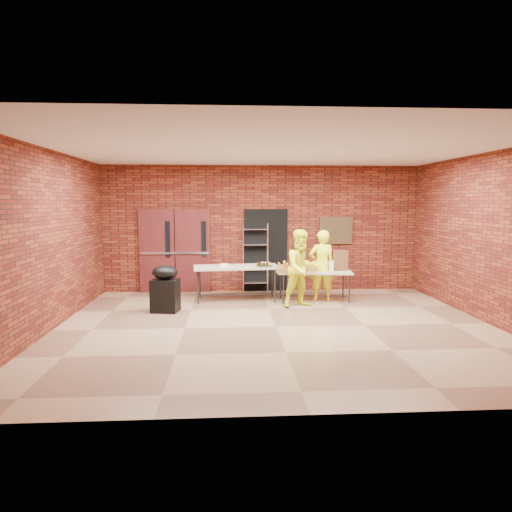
# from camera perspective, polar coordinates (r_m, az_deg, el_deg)

# --- Properties ---
(room) EXTENTS (8.08, 7.08, 3.28)m
(room) POSITION_cam_1_polar(r_m,az_deg,el_deg) (8.17, 2.56, 2.06)
(room) COLOR brown
(room) RESTS_ON ground
(double_doors) EXTENTS (1.78, 0.12, 2.10)m
(double_doors) POSITION_cam_1_polar(r_m,az_deg,el_deg) (11.67, -10.07, 0.65)
(double_doors) COLOR #4E1617
(double_doors) RESTS_ON room
(dark_doorway) EXTENTS (1.10, 0.06, 2.10)m
(dark_doorway) POSITION_cam_1_polar(r_m,az_deg,el_deg) (11.66, 1.23, 0.73)
(dark_doorway) COLOR black
(dark_doorway) RESTS_ON room
(bronze_plaque) EXTENTS (0.85, 0.04, 0.70)m
(bronze_plaque) POSITION_cam_1_polar(r_m,az_deg,el_deg) (11.89, 9.92, 3.16)
(bronze_plaque) COLOR #47321C
(bronze_plaque) RESTS_ON room
(wire_rack) EXTENTS (0.65, 0.24, 1.74)m
(wire_rack) POSITION_cam_1_polar(r_m,az_deg,el_deg) (11.52, -0.08, -0.25)
(wire_rack) COLOR silver
(wire_rack) RESTS_ON room
(table_left) EXTENTS (2.01, 0.98, 0.80)m
(table_left) POSITION_cam_1_polar(r_m,az_deg,el_deg) (10.55, -2.48, -1.63)
(table_left) COLOR tan
(table_left) RESTS_ON room
(table_right) EXTENTS (1.75, 0.87, 0.69)m
(table_right) POSITION_cam_1_polar(r_m,az_deg,el_deg) (10.58, 7.31, -2.20)
(table_right) COLOR tan
(table_right) RESTS_ON room
(basket_bananas) EXTENTS (0.44, 0.34, 0.14)m
(basket_bananas) POSITION_cam_1_polar(r_m,az_deg,el_deg) (10.34, 3.69, -1.70)
(basket_bananas) COLOR #AB7C45
(basket_bananas) RESTS_ON table_right
(basket_oranges) EXTENTS (0.43, 0.33, 0.13)m
(basket_oranges) POSITION_cam_1_polar(r_m,az_deg,el_deg) (10.57, 6.29, -1.56)
(basket_oranges) COLOR #AB7C45
(basket_oranges) RESTS_ON table_right
(basket_apples) EXTENTS (0.48, 0.37, 0.15)m
(basket_apples) POSITION_cam_1_polar(r_m,az_deg,el_deg) (10.34, 4.92, -1.68)
(basket_apples) COLOR #AB7C45
(basket_apples) RESTS_ON table_right
(muffin_tray) EXTENTS (0.40, 0.40, 0.10)m
(muffin_tray) POSITION_cam_1_polar(r_m,az_deg,el_deg) (10.49, 1.03, -1.05)
(muffin_tray) COLOR #124412
(muffin_tray) RESTS_ON table_left
(napkin_box) EXTENTS (0.19, 0.13, 0.06)m
(napkin_box) POSITION_cam_1_polar(r_m,az_deg,el_deg) (10.50, -4.02, -1.13)
(napkin_box) COLOR white
(napkin_box) RESTS_ON table_left
(coffee_dispenser) EXTENTS (0.35, 0.31, 0.46)m
(coffee_dispenser) POSITION_cam_1_polar(r_m,az_deg,el_deg) (10.80, 10.32, -0.52)
(coffee_dispenser) COLOR brown
(coffee_dispenser) RESTS_ON table_right
(cup_stack_front) EXTENTS (0.08, 0.08, 0.24)m
(cup_stack_front) POSITION_cam_1_polar(r_m,az_deg,el_deg) (10.53, 9.34, -1.30)
(cup_stack_front) COLOR white
(cup_stack_front) RESTS_ON table_right
(cup_stack_mid) EXTENTS (0.09, 0.09, 0.26)m
(cup_stack_mid) POSITION_cam_1_polar(r_m,az_deg,el_deg) (10.49, 9.46, -1.28)
(cup_stack_mid) COLOR white
(cup_stack_mid) RESTS_ON table_right
(cup_stack_back) EXTENTS (0.08, 0.08, 0.23)m
(cup_stack_back) POSITION_cam_1_polar(r_m,az_deg,el_deg) (10.65, 8.89, -1.22)
(cup_stack_back) COLOR white
(cup_stack_back) RESTS_ON table_right
(covered_grill) EXTENTS (0.60, 0.53, 0.98)m
(covered_grill) POSITION_cam_1_polar(r_m,az_deg,el_deg) (9.66, -11.28, -4.00)
(covered_grill) COLOR black
(covered_grill) RESTS_ON room
(volunteer_woman) EXTENTS (0.61, 0.41, 1.64)m
(volunteer_woman) POSITION_cam_1_polar(r_m,az_deg,el_deg) (10.60, 8.21, -1.19)
(volunteer_woman) COLOR #F1FD1C
(volunteer_woman) RESTS_ON room
(volunteer_man) EXTENTS (1.00, 0.90, 1.68)m
(volunteer_man) POSITION_cam_1_polar(r_m,az_deg,el_deg) (9.93, 5.74, -1.55)
(volunteer_man) COLOR #F1FD1C
(volunteer_man) RESTS_ON room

